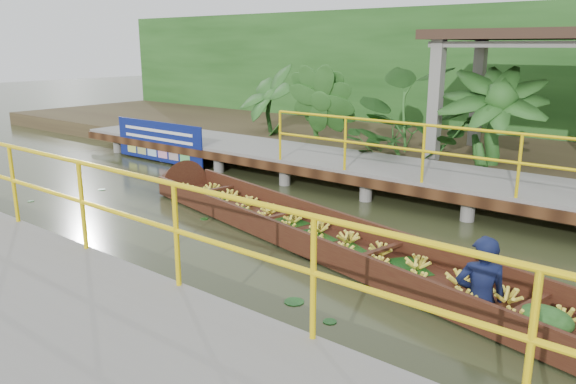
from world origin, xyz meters
The scene contains 8 objects.
ground centered at (0.00, 0.00, 0.00)m, with size 80.00×80.00×0.00m, color #2A3118.
land_strip centered at (0.00, 7.50, 0.23)m, with size 30.00×8.00×0.45m, color #35281A.
far_dock centered at (0.02, 3.43, 0.48)m, with size 16.00×2.06×1.66m.
pavilion centered at (3.00, 6.30, 2.82)m, with size 4.40×3.00×3.00m.
foliage_backdrop centered at (0.00, 10.00, 2.00)m, with size 30.00×0.80×4.00m, color #1B4415.
vendor_boat centered at (2.09, 0.08, 0.20)m, with size 10.33×3.13×2.01m.
blue_banner centered at (-4.91, 2.48, 0.56)m, with size 3.20×0.04×1.00m.
tropical_plants centered at (2.06, 5.30, 1.29)m, with size 14.35×1.35×1.69m.
Camera 1 is at (6.36, -6.27, 2.88)m, focal length 35.00 mm.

